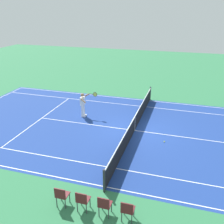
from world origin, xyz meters
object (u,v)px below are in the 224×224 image
at_px(spectator_chair_1, 104,204).
at_px(spectator_chair_3, 62,195).
at_px(tennis_player_near, 83,104).
at_px(tennis_ball, 164,142).
at_px(spectator_chair_2, 83,199).
at_px(tennis_net, 135,123).
at_px(spectator_chair_0, 128,209).

xyz_separation_m(spectator_chair_1, spectator_chair_3, (1.69, 0.00, 0.00)).
height_order(tennis_player_near, tennis_ball, tennis_player_near).
distance_m(tennis_ball, spectator_chair_1, 6.28).
distance_m(tennis_ball, spectator_chair_2, 6.53).
relative_size(tennis_net, spectator_chair_0, 13.30).
bearing_deg(tennis_player_near, tennis_ball, 160.18).
bearing_deg(spectator_chair_3, spectator_chair_0, 180.00).
distance_m(spectator_chair_0, spectator_chair_2, 1.69).
bearing_deg(tennis_player_near, tennis_net, 163.55).
xyz_separation_m(tennis_ball, spectator_chair_3, (3.15, 6.09, 0.49)).
bearing_deg(spectator_chair_1, tennis_player_near, -62.52).
bearing_deg(spectator_chair_0, tennis_player_near, -58.05).
height_order(tennis_ball, spectator_chair_1, spectator_chair_1).
bearing_deg(tennis_ball, spectator_chair_0, 84.15).
height_order(tennis_player_near, spectator_chair_2, tennis_player_near).
bearing_deg(tennis_ball, spectator_chair_2, 69.22).
relative_size(tennis_net, spectator_chair_2, 13.30).
relative_size(tennis_net, tennis_player_near, 6.89).
distance_m(tennis_ball, spectator_chair_0, 6.14).
bearing_deg(spectator_chair_1, spectator_chair_2, 0.00).
bearing_deg(tennis_net, tennis_ball, 153.81).
bearing_deg(spectator_chair_2, tennis_ball, -110.78).
relative_size(spectator_chair_0, spectator_chair_3, 1.00).
xyz_separation_m(tennis_player_near, spectator_chair_3, (-2.55, 8.14, -0.41)).
bearing_deg(tennis_ball, spectator_chair_3, 62.62).
distance_m(tennis_player_near, spectator_chair_3, 8.54).
distance_m(tennis_net, spectator_chair_3, 7.13).
relative_size(tennis_net, tennis_ball, 177.27).
relative_size(spectator_chair_0, spectator_chair_1, 1.00).
relative_size(tennis_ball, spectator_chair_3, 0.08).
bearing_deg(tennis_player_near, spectator_chair_1, 117.48).
distance_m(tennis_ball, spectator_chair_3, 6.87).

